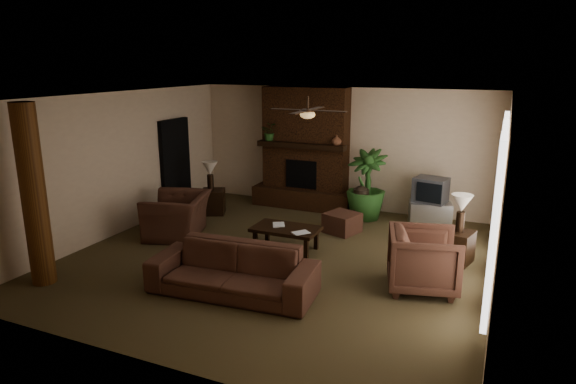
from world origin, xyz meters
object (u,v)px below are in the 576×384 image
at_px(armchair_right, 424,257).
at_px(floor_plant, 366,200).
at_px(floor_vase, 361,201).
at_px(lamp_right, 462,206).
at_px(ottoman, 342,223).
at_px(log_column, 34,196).
at_px(tv_stand, 430,214).
at_px(lamp_left, 210,170).
at_px(armchair_left, 177,208).
at_px(side_table_left, 213,202).
at_px(side_table_right, 456,247).
at_px(coffee_table, 286,230).
at_px(sofa, 232,262).

bearing_deg(armchair_right, floor_plant, 14.71).
bearing_deg(floor_vase, lamp_right, -36.65).
bearing_deg(ottoman, log_column, -130.67).
bearing_deg(armchair_right, ottoman, 29.10).
bearing_deg(ottoman, tv_stand, 37.06).
bearing_deg(lamp_left, log_column, -95.83).
distance_m(ottoman, lamp_right, 2.52).
bearing_deg(tv_stand, lamp_right, -83.34).
xyz_separation_m(log_column, ottoman, (3.56, 4.14, -1.20)).
bearing_deg(armchair_left, log_column, -31.16).
xyz_separation_m(side_table_left, side_table_right, (5.35, -0.77, 0.00)).
distance_m(log_column, armchair_left, 2.86).
relative_size(tv_stand, floor_plant, 0.56).
bearing_deg(floor_plant, armchair_left, -140.47).
xyz_separation_m(log_column, coffee_table, (2.91, 2.80, -1.03)).
xyz_separation_m(floor_vase, lamp_left, (-3.25, -0.87, 0.57)).
bearing_deg(armchair_right, log_column, 96.84).
distance_m(log_column, tv_stand, 7.47).
bearing_deg(coffee_table, sofa, -90.19).
bearing_deg(side_table_right, side_table_left, 171.82).
relative_size(armchair_left, side_table_right, 2.31).
relative_size(side_table_left, side_table_right, 1.00).
xyz_separation_m(log_column, lamp_left, (0.43, 4.21, -0.40)).
bearing_deg(armchair_left, ottoman, 98.77).
bearing_deg(lamp_right, lamp_left, 172.12).
xyz_separation_m(armchair_left, side_table_right, (5.20, 0.79, -0.28)).
bearing_deg(coffee_table, floor_vase, 71.44).
distance_m(ottoman, floor_vase, 0.97).
bearing_deg(lamp_right, side_table_left, 171.94).
height_order(log_column, sofa, log_column).
bearing_deg(side_table_right, floor_vase, 142.91).
bearing_deg(floor_plant, lamp_right, -40.10).
bearing_deg(floor_vase, tv_stand, 9.42).
xyz_separation_m(sofa, floor_plant, (0.84, 4.38, -0.05)).
distance_m(armchair_right, side_table_left, 5.42).
xyz_separation_m(armchair_right, side_table_right, (0.36, 1.33, -0.24)).
distance_m(ottoman, floor_plant, 1.13).
xyz_separation_m(ottoman, floor_plant, (0.18, 1.09, 0.23)).
relative_size(ottoman, floor_vase, 0.78).
bearing_deg(lamp_left, floor_plant, 17.23).
height_order(side_table_right, lamp_right, lamp_right).
xyz_separation_m(coffee_table, side_table_right, (2.92, 0.65, -0.10)).
bearing_deg(floor_plant, side_table_right, -40.56).
xyz_separation_m(coffee_table, floor_vase, (0.77, 2.28, 0.06)).
relative_size(tv_stand, lamp_left, 1.31).
bearing_deg(lamp_left, armchair_right, -22.49).
height_order(sofa, lamp_right, lamp_right).
xyz_separation_m(sofa, armchair_left, (-2.28, 1.80, 0.07)).
relative_size(sofa, floor_vase, 3.21).
bearing_deg(armchair_left, coffee_table, 75.38).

